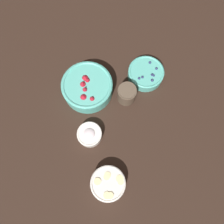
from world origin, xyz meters
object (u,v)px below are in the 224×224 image
object	(u,v)px
bowl_bananas	(108,183)
jar_chocolate	(127,94)
bowl_blueberries	(146,73)
bowl_strawberries	(87,87)
bowl_cream	(90,134)

from	to	relation	value
bowl_bananas	jar_chocolate	bearing A→B (deg)	-168.73
bowl_bananas	bowl_blueberries	bearing A→B (deg)	-176.17
bowl_bananas	jar_chocolate	world-z (taller)	jar_chocolate
bowl_strawberries	bowl_bananas	bearing A→B (deg)	36.37
bowl_bananas	jar_chocolate	size ratio (longest dim) A/B	1.50
bowl_cream	jar_chocolate	distance (m)	0.24
bowl_blueberries	jar_chocolate	xyz separation A→B (m)	(0.14, -0.04, 0.01)
bowl_blueberries	bowl_cream	world-z (taller)	bowl_blueberries
bowl_cream	jar_chocolate	world-z (taller)	jar_chocolate
bowl_blueberries	bowl_bananas	size ratio (longest dim) A/B	1.18
bowl_strawberries	bowl_bananas	xyz separation A→B (m)	(0.34, 0.25, -0.01)
bowl_cream	jar_chocolate	xyz separation A→B (m)	(-0.23, 0.08, 0.02)
bowl_blueberries	bowl_cream	bearing A→B (deg)	-17.99
bowl_strawberries	bowl_blueberries	world-z (taller)	bowl_strawberries
bowl_strawberries	bowl_cream	bearing A→B (deg)	27.35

